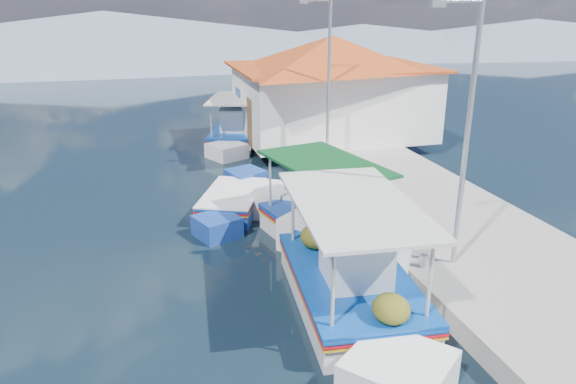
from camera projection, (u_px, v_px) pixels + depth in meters
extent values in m
plane|color=black|center=(289.00, 364.00, 10.09)|extent=(160.00, 160.00, 0.00)
cube|color=gray|center=(419.00, 208.00, 16.94)|extent=(5.00, 44.00, 0.50)
cylinder|color=#A5A8AD|center=(423.00, 261.00, 12.65)|extent=(0.20, 0.20, 0.30)
cylinder|color=#A5A8AD|center=(334.00, 182.00, 18.09)|extent=(0.20, 0.20, 0.30)
cylinder|color=#A5A8AD|center=(286.00, 139.00, 23.54)|extent=(0.20, 0.20, 0.30)
cube|color=white|center=(350.00, 295.00, 12.00)|extent=(2.70, 4.71, 0.99)
cube|color=white|center=(299.00, 237.00, 14.59)|extent=(2.32, 2.32, 1.09)
cube|color=white|center=(426.00, 375.00, 9.44)|extent=(2.26, 2.26, 0.94)
cube|color=#0B409A|center=(350.00, 276.00, 11.84)|extent=(2.78, 4.85, 0.06)
cube|color=red|center=(350.00, 280.00, 11.87)|extent=(2.78, 4.85, 0.05)
cube|color=gold|center=(350.00, 283.00, 11.90)|extent=(2.78, 4.85, 0.04)
cube|color=#0B409A|center=(351.00, 273.00, 11.82)|extent=(2.80, 4.81, 0.05)
cube|color=brown|center=(351.00, 275.00, 11.83)|extent=(2.51, 4.61, 0.05)
cube|color=white|center=(358.00, 257.00, 11.36)|extent=(1.38, 1.46, 1.15)
cube|color=silver|center=(360.00, 231.00, 11.16)|extent=(1.50, 1.58, 0.06)
cylinder|color=beige|center=(281.00, 214.00, 12.91)|extent=(0.07, 0.07, 1.67)
cylinder|color=beige|center=(350.00, 205.00, 13.53)|extent=(0.07, 0.07, 1.67)
cylinder|color=beige|center=(355.00, 290.00, 9.57)|extent=(0.07, 0.07, 1.67)
cylinder|color=beige|center=(442.00, 272.00, 10.18)|extent=(0.07, 0.07, 1.67)
cube|color=silver|center=(354.00, 203.00, 11.27)|extent=(2.81, 4.72, 0.07)
ellipsoid|color=#424813|center=(307.00, 239.00, 12.87)|extent=(0.79, 0.87, 0.59)
ellipsoid|color=#424813|center=(326.00, 228.00, 13.59)|extent=(0.67, 0.73, 0.50)
ellipsoid|color=#424813|center=(407.00, 305.00, 10.16)|extent=(0.71, 0.78, 0.53)
sphere|color=#D44B06|center=(380.00, 225.00, 12.47)|extent=(0.42, 0.42, 0.42)
cube|color=white|center=(323.00, 237.00, 14.93)|extent=(2.82, 4.14, 0.97)
cube|color=white|center=(314.00, 200.00, 17.29)|extent=(2.02, 2.02, 1.07)
cube|color=white|center=(335.00, 281.00, 12.62)|extent=(1.96, 1.96, 0.91)
cube|color=#0B409A|center=(323.00, 222.00, 14.78)|extent=(2.90, 4.26, 0.06)
cube|color=red|center=(323.00, 225.00, 14.81)|extent=(2.90, 4.26, 0.05)
cube|color=gold|center=(323.00, 227.00, 14.84)|extent=(2.90, 4.26, 0.04)
cube|color=#183D95|center=(323.00, 219.00, 14.76)|extent=(2.91, 4.23, 0.05)
cube|color=brown|center=(323.00, 220.00, 14.77)|extent=(2.64, 4.03, 0.05)
cylinder|color=beige|center=(290.00, 175.00, 15.96)|extent=(0.07, 0.07, 1.63)
cylinder|color=beige|center=(345.00, 174.00, 16.03)|extent=(0.07, 0.07, 1.63)
cylinder|color=beige|center=(298.00, 215.00, 12.97)|extent=(0.07, 0.07, 1.63)
cylinder|color=beige|center=(365.00, 214.00, 13.04)|extent=(0.07, 0.07, 1.63)
cube|color=#0E471F|center=(325.00, 163.00, 14.23)|extent=(2.92, 4.16, 0.07)
cube|color=#183D95|center=(233.00, 206.00, 17.29)|extent=(2.63, 3.37, 0.83)
cube|color=#183D95|center=(201.00, 186.00, 18.72)|extent=(1.47, 1.47, 0.92)
cube|color=#183D95|center=(269.00, 224.00, 15.87)|extent=(1.43, 1.43, 0.79)
cube|color=#0B409A|center=(232.00, 194.00, 17.16)|extent=(2.71, 3.47, 0.05)
cube|color=red|center=(232.00, 196.00, 17.18)|extent=(2.71, 3.47, 0.04)
cube|color=gold|center=(232.00, 198.00, 17.20)|extent=(2.71, 3.47, 0.04)
cube|color=white|center=(232.00, 192.00, 17.14)|extent=(2.71, 3.45, 0.04)
cube|color=brown|center=(232.00, 193.00, 17.15)|extent=(2.49, 3.26, 0.04)
cube|color=white|center=(235.00, 139.00, 25.36)|extent=(3.02, 4.15, 0.88)
cube|color=white|center=(211.00, 127.00, 27.27)|extent=(1.88, 1.88, 0.97)
cube|color=white|center=(262.00, 151.00, 23.48)|extent=(1.82, 1.82, 0.83)
cube|color=#0B409A|center=(235.00, 131.00, 25.22)|extent=(3.11, 4.27, 0.06)
cube|color=red|center=(235.00, 132.00, 25.25)|extent=(3.11, 4.27, 0.05)
cube|color=gold|center=(235.00, 134.00, 25.27)|extent=(3.11, 4.27, 0.04)
cube|color=#0B409A|center=(235.00, 130.00, 25.20)|extent=(3.12, 4.24, 0.05)
cube|color=brown|center=(235.00, 130.00, 25.21)|extent=(2.85, 4.03, 0.05)
cube|color=white|center=(237.00, 120.00, 24.82)|extent=(1.39, 1.48, 1.02)
cube|color=silver|center=(237.00, 109.00, 24.65)|extent=(1.51, 1.60, 0.06)
cylinder|color=beige|center=(204.00, 111.00, 25.78)|extent=(0.06, 0.06, 1.48)
cylinder|color=beige|center=(233.00, 107.00, 26.60)|extent=(0.06, 0.06, 1.48)
cylinder|color=beige|center=(236.00, 122.00, 23.33)|extent=(0.06, 0.06, 1.48)
cylinder|color=beige|center=(266.00, 118.00, 24.15)|extent=(0.06, 0.06, 1.48)
cube|color=silver|center=(233.00, 98.00, 24.72)|extent=(3.11, 4.18, 0.06)
cube|color=white|center=(332.00, 102.00, 24.60)|extent=(8.00, 6.00, 3.00)
cube|color=#B65119|center=(332.00, 67.00, 24.08)|extent=(8.64, 6.48, 0.10)
pyramid|color=#B65119|center=(333.00, 52.00, 23.86)|extent=(10.49, 10.49, 1.40)
cube|color=brown|center=(250.00, 122.00, 22.86)|extent=(0.06, 1.00, 2.00)
cube|color=#0B409A|center=(239.00, 98.00, 24.92)|extent=(0.06, 1.20, 0.90)
cylinder|color=#A5A8AD|center=(467.00, 139.00, 11.89)|extent=(0.12, 0.12, 6.00)
cylinder|color=#A5A8AD|center=(461.00, 1.00, 10.81)|extent=(1.00, 0.08, 0.08)
cube|color=#A5A8AD|center=(438.00, 4.00, 10.70)|extent=(0.30, 0.14, 0.14)
cylinder|color=#A5A8AD|center=(329.00, 82.00, 20.06)|extent=(0.12, 0.12, 6.00)
cylinder|color=#A5A8AD|center=(317.00, 0.00, 18.98)|extent=(1.00, 0.08, 0.08)
cube|color=#A5A8AD|center=(303.00, 2.00, 18.87)|extent=(0.30, 0.14, 0.14)
cone|color=slate|center=(105.00, 37.00, 58.83)|extent=(96.00, 96.00, 5.50)
cone|color=slate|center=(362.00, 40.00, 66.70)|extent=(76.80, 76.80, 3.80)
cone|color=slate|center=(535.00, 35.00, 72.95)|extent=(89.60, 89.60, 4.20)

